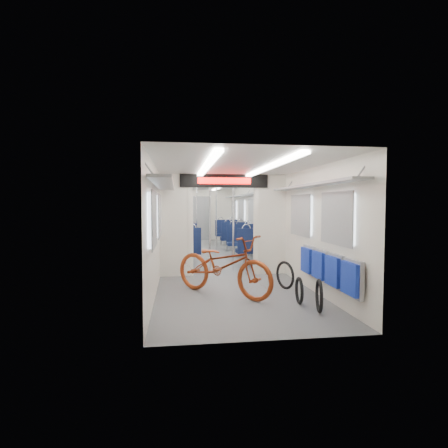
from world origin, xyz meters
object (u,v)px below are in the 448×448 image
seat_bay_far_right (230,233)px  seat_bay_far_left (181,233)px  seat_bay_near_right (247,242)px  stanchion_far_left (197,219)px  bicycle (223,265)px  bike_hoop_b (299,292)px  seat_bay_near_left (182,242)px  bike_hoop_a (319,297)px  stanchion_near_left (210,224)px  stanchion_far_right (216,218)px  bike_hoop_c (285,276)px  stanchion_near_right (233,224)px  flip_bench (327,268)px

seat_bay_far_right → seat_bay_far_left: bearing=-178.2°
seat_bay_near_right → stanchion_far_left: size_ratio=0.93×
bicycle → bike_hoop_b: 1.41m
bike_hoop_b → stanchion_far_left: bearing=101.5°
seat_bay_near_left → bike_hoop_a: bearing=-68.5°
seat_bay_far_right → stanchion_near_left: size_ratio=0.93×
bike_hoop_b → stanchion_far_right: stanchion_far_right is taller
seat_bay_near_left → seat_bay_far_left: (0.00, 3.16, -0.02)m
seat_bay_near_left → stanchion_far_right: size_ratio=0.97×
stanchion_near_left → seat_bay_near_right: bearing=50.8°
bike_hoop_b → bike_hoop_c: (0.08, 1.00, 0.05)m
bike_hoop_c → seat_bay_near_right: seat_bay_near_right is taller
seat_bay_far_right → stanchion_far_left: stanchion_far_left is taller
seat_bay_near_left → stanchion_near_left: 1.80m
bike_hoop_a → bike_hoop_b: size_ratio=1.14×
bicycle → seat_bay_far_right: seat_bay_far_right is taller
bike_hoop_a → stanchion_far_left: 7.10m
bicycle → stanchion_near_right: 2.43m
flip_bench → stanchion_near_right: stanchion_near_right is taller
bike_hoop_c → stanchion_near_right: 2.32m
seat_bay_near_right → bike_hoop_a: bearing=-88.9°
bicycle → bike_hoop_c: bicycle is taller
stanchion_near_left → flip_bench: bearing=-61.0°
bike_hoop_c → seat_bay_far_right: (-0.04, 6.74, 0.31)m
bike_hoop_c → stanchion_near_right: bearing=108.3°
seat_bay_far_right → stanchion_near_left: 4.99m
bicycle → bike_hoop_c: 1.29m
bike_hoop_c → stanchion_far_right: stanchion_far_right is taller
bike_hoop_a → seat_bay_near_left: size_ratio=0.23×
bike_hoop_b → bike_hoop_a: bearing=-73.6°
seat_bay_near_left → stanchion_near_right: (1.23, -1.49, 0.59)m
flip_bench → bike_hoop_c: flip_bench is taller
seat_bay_near_right → seat_bay_near_left: bearing=177.4°
seat_bay_near_right → seat_bay_far_left: seat_bay_near_right is taller
seat_bay_near_right → stanchion_far_left: bearing=124.1°
flip_bench → seat_bay_near_left: 5.07m
stanchion_far_left → stanchion_near_left: bearing=-87.9°
bike_hoop_a → stanchion_far_left: (-1.44, 6.89, 0.92)m
seat_bay_near_left → stanchion_far_right: stanchion_far_right is taller
bicycle → seat_bay_far_left: (-0.68, 6.95, 0.01)m
stanchion_far_right → bike_hoop_c: bearing=-82.8°
stanchion_far_left → stanchion_far_right: size_ratio=1.00×
seat_bay_near_right → stanchion_near_left: bearing=-129.2°
stanchion_far_left → flip_bench: bearing=-74.7°
seat_bay_far_left → stanchion_far_left: bearing=-67.4°
stanchion_near_left → stanchion_far_left: (-0.13, 3.48, 0.00)m
stanchion_far_left → stanchion_far_right: (0.68, 0.12, 0.00)m
stanchion_near_left → stanchion_far_left: size_ratio=1.00×
flip_bench → seat_bay_near_left: bearing=116.8°
stanchion_far_right → seat_bay_far_left: bearing=136.5°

